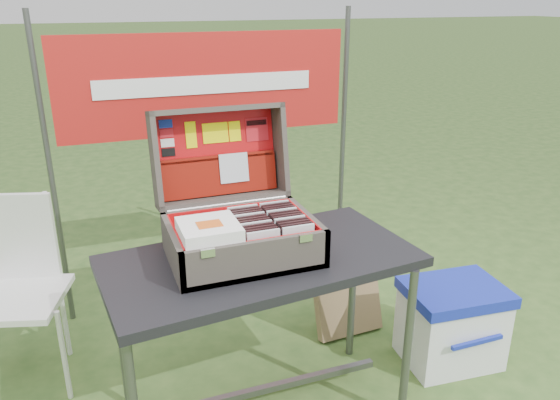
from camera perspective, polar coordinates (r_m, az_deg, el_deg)
name	(u,v)px	position (r m, az deg, el deg)	size (l,w,h in m)	color
table	(262,338)	(2.39, -1.88, -14.26)	(1.24, 0.62, 0.77)	black
table_top	(261,261)	(2.20, -1.99, -6.40)	(1.24, 0.62, 0.04)	black
table_leg_fr	(407,348)	(2.43, 13.17, -14.84)	(0.04, 0.04, 0.73)	#59595B
table_leg_bl	(122,337)	(2.53, -16.22, -13.56)	(0.04, 0.04, 0.73)	#59595B
table_leg_br	(352,291)	(2.79, 7.57, -9.45)	(0.04, 0.04, 0.73)	#59595B
table_brace	(263,389)	(2.56, -1.81, -19.18)	(1.09, 0.03, 0.03)	#59595B
suitcase	(237,189)	(2.14, -4.53, 1.19)	(0.57, 0.57, 0.54)	#62584E
suitcase_base_bottom	(243,255)	(2.19, -3.91, -5.70)	(0.57, 0.41, 0.02)	#62584E
suitcase_base_wall_front	(258,260)	(2.00, -2.36, -6.33)	(0.57, 0.02, 0.15)	#62584E
suitcase_base_wall_back	(229,222)	(2.33, -5.30, -2.28)	(0.57, 0.02, 0.15)	#62584E
suitcase_base_wall_left	(173,250)	(2.11, -11.15, -5.16)	(0.02, 0.41, 0.15)	#62584E
suitcase_base_wall_right	(307,230)	(2.25, 2.80, -3.14)	(0.02, 0.41, 0.15)	#62584E
suitcase_liner_floor	(243,251)	(2.18, -3.92, -5.37)	(0.53, 0.36, 0.01)	red
suitcase_latch_left	(208,253)	(1.91, -7.55, -5.51)	(0.05, 0.01, 0.03)	silver
suitcase_latch_right	(306,238)	(2.02, 2.71, -3.95)	(0.05, 0.01, 0.03)	silver
suitcase_hinge	(228,204)	(2.31, -5.44, -0.43)	(0.02, 0.02, 0.52)	silver
suitcase_lid_back	(216,154)	(2.43, -6.68, 4.83)	(0.57, 0.41, 0.02)	#62584E
suitcase_lid_rim_far	(216,109)	(2.35, -6.73, 9.40)	(0.57, 0.02, 0.15)	#62584E
suitcase_lid_rim_near	(224,199)	(2.39, -5.92, 0.12)	(0.57, 0.02, 0.15)	#62584E
suitcase_lid_rim_left	(155,161)	(2.31, -12.94, 3.99)	(0.02, 0.41, 0.15)	#62584E
suitcase_lid_rim_right	(280,149)	(2.44, -0.02, 5.37)	(0.02, 0.41, 0.15)	#62584E
suitcase_lid_liner	(217,154)	(2.41, -6.61, 4.81)	(0.52, 0.36, 0.01)	red
suitcase_liner_wall_front	(256,256)	(2.00, -2.49, -5.87)	(0.53, 0.01, 0.13)	red
suitcase_liner_wall_back	(230,221)	(2.32, -5.22, -2.15)	(0.53, 0.01, 0.13)	red
suitcase_liner_wall_left	(176,247)	(2.11, -10.79, -4.83)	(0.01, 0.36, 0.13)	red
suitcase_liner_wall_right	(303,228)	(2.24, 2.47, -2.92)	(0.01, 0.36, 0.13)	red
suitcase_lid_pocket	(220,176)	(2.40, -6.30, 2.52)	(0.51, 0.16, 0.03)	maroon
suitcase_pocket_edge	(219,157)	(2.39, -6.44, 4.45)	(0.50, 0.02, 0.02)	maroon
suitcase_pocket_cd	(234,168)	(2.40, -4.84, 3.37)	(0.13, 0.13, 0.01)	silver
lid_sticker_cc_a	(166,124)	(2.36, -11.87, 7.80)	(0.06, 0.03, 0.00)	#1933B2
lid_sticker_cc_b	(167,133)	(2.36, -11.77, 6.83)	(0.06, 0.03, 0.00)	red
lid_sticker_cc_c	(168,143)	(2.36, -11.67, 5.87)	(0.06, 0.03, 0.00)	white
lid_sticker_cc_d	(169,152)	(2.37, -11.57, 4.90)	(0.06, 0.03, 0.00)	black
lid_card_neon_tall	(191,135)	(2.38, -9.29, 6.73)	(0.05, 0.11, 0.00)	#F6F104
lid_card_neon_main	(215,133)	(2.40, -6.76, 6.98)	(0.11, 0.09, 0.00)	#F6F104
lid_card_neon_small	(235,131)	(2.42, -4.75, 7.17)	(0.05, 0.09, 0.00)	#F6F104
lid_sticker_band	(257,129)	(2.45, -2.43, 7.38)	(0.10, 0.10, 0.00)	red
lid_sticker_band_bar	(256,123)	(2.45, -2.48, 8.08)	(0.09, 0.02, 0.00)	black
cd_left_0	(264,249)	(2.03, -1.72, -5.13)	(0.13, 0.01, 0.15)	silver
cd_left_1	(262,246)	(2.05, -1.92, -4.87)	(0.13, 0.01, 0.15)	black
cd_left_2	(260,244)	(2.06, -2.12, -4.62)	(0.13, 0.01, 0.15)	black
cd_left_3	(258,242)	(2.08, -2.32, -4.37)	(0.13, 0.01, 0.15)	black
cd_left_4	(256,239)	(2.10, -2.51, -4.13)	(0.13, 0.01, 0.15)	silver
cd_left_5	(254,237)	(2.12, -2.69, -3.89)	(0.13, 0.01, 0.15)	black
cd_left_6	(253,235)	(2.14, -2.88, -3.65)	(0.13, 0.01, 0.15)	black
cd_left_7	(251,233)	(2.16, -3.06, -3.42)	(0.13, 0.01, 0.15)	black
cd_left_8	(249,230)	(2.18, -3.23, -3.20)	(0.13, 0.01, 0.15)	silver
cd_left_9	(248,228)	(2.20, -3.41, -2.97)	(0.13, 0.01, 0.15)	black
cd_left_10	(246,226)	(2.22, -3.58, -2.76)	(0.13, 0.01, 0.15)	black
cd_left_11	(244,224)	(2.24, -3.75, -2.54)	(0.13, 0.01, 0.15)	black
cd_left_12	(243,222)	(2.26, -3.91, -2.33)	(0.13, 0.01, 0.15)	silver
cd_right_0	(298,243)	(2.07, 1.91, -4.55)	(0.13, 0.01, 0.15)	silver
cd_right_1	(296,241)	(2.09, 1.68, -4.31)	(0.13, 0.01, 0.15)	black
cd_right_2	(294,239)	(2.11, 1.45, -4.06)	(0.13, 0.01, 0.15)	black
cd_right_3	(292,236)	(2.13, 1.23, -3.83)	(0.13, 0.01, 0.15)	black
cd_right_4	(290,234)	(2.15, 1.01, -3.60)	(0.13, 0.01, 0.15)	silver
cd_right_5	(288,232)	(2.16, 0.79, -3.37)	(0.13, 0.01, 0.15)	black
cd_right_6	(286,230)	(2.18, 0.58, -3.14)	(0.13, 0.01, 0.15)	black
cd_right_7	(284,228)	(2.20, 0.37, -2.92)	(0.13, 0.01, 0.15)	black
cd_right_8	(282,226)	(2.22, 0.17, -2.70)	(0.13, 0.01, 0.15)	silver
cd_right_9	(280,224)	(2.24, -0.03, -2.49)	(0.13, 0.01, 0.15)	black
cd_right_10	(278,222)	(2.26, -0.23, -2.28)	(0.13, 0.01, 0.15)	black
cd_right_11	(276,220)	(2.28, -0.42, -2.08)	(0.13, 0.01, 0.15)	black
cd_right_12	(274,218)	(2.30, -0.61, -1.87)	(0.13, 0.01, 0.15)	silver
songbook_0	(209,234)	(2.03, -7.41, -3.55)	(0.21, 0.21, 0.01)	white
songbook_1	(209,233)	(2.03, -7.41, -3.42)	(0.21, 0.21, 0.01)	white
songbook_2	(209,232)	(2.03, -7.42, -3.29)	(0.21, 0.21, 0.01)	white
songbook_3	(209,230)	(2.02, -7.42, -3.16)	(0.21, 0.21, 0.01)	white
songbook_4	(209,229)	(2.02, -7.43, -3.03)	(0.21, 0.21, 0.01)	white
songbook_5	(209,228)	(2.02, -7.44, -2.90)	(0.21, 0.21, 0.01)	white
songbook_6	(209,227)	(2.02, -7.44, -2.77)	(0.21, 0.21, 0.01)	white
songbook_7	(209,225)	(2.02, -7.45, -2.64)	(0.21, 0.21, 0.01)	white
songbook_8	(209,224)	(2.01, -7.46, -2.51)	(0.21, 0.21, 0.01)	white
songbook_graphic	(209,224)	(2.00, -7.40, -2.51)	(0.09, 0.07, 0.00)	#D85919
cooler	(451,324)	(2.94, 17.47, -12.22)	(0.48, 0.36, 0.42)	white
cooler_body	(451,328)	(2.95, 17.41, -12.68)	(0.45, 0.34, 0.36)	white
cooler_lid	(455,292)	(2.85, 17.86, -9.13)	(0.48, 0.36, 0.06)	#1627A8
cooler_handle	(477,342)	(2.81, 19.91, -13.79)	(0.28, 0.02, 0.02)	#1627A8
chair	(16,301)	(2.79, -25.84, -9.50)	(0.41, 0.45, 0.90)	silver
chair_seat	(16,299)	(2.79, -25.87, -9.31)	(0.41, 0.41, 0.03)	silver
chair_backrest	(11,237)	(2.87, -26.29, -3.51)	(0.41, 0.03, 0.43)	silver
chair_leg_fr	(64,356)	(2.74, -21.65, -14.89)	(0.02, 0.02, 0.46)	silver
chair_leg_br	(64,316)	(3.03, -21.64, -11.19)	(0.02, 0.02, 0.46)	silver
chair_upright_right	(51,234)	(2.85, -22.80, -3.29)	(0.02, 0.02, 0.43)	silver
cardboard_box	(347,299)	(3.06, 7.02, -10.21)	(0.37, 0.06, 0.39)	#93744D
banner_post_left	(52,179)	(3.11, -22.75, 2.04)	(0.03, 0.03, 1.70)	#59595B
banner_post_right	(342,149)	(3.46, 6.54, 5.28)	(0.03, 0.03, 1.70)	#59595B
banner	(207,84)	(3.07, -7.69, 11.89)	(1.60, 0.01, 0.55)	#A81815
banner_text	(207,85)	(3.06, -7.64, 11.86)	(1.20, 0.00, 0.10)	white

